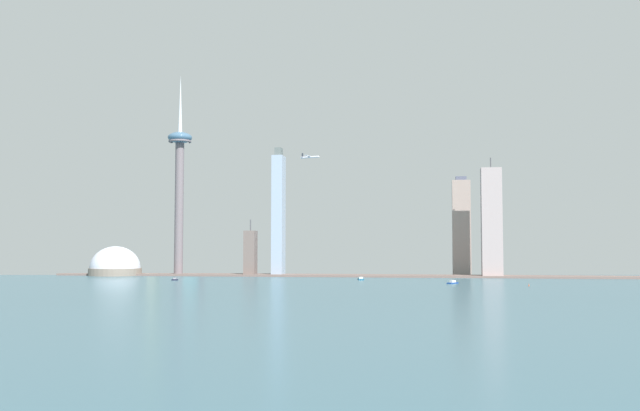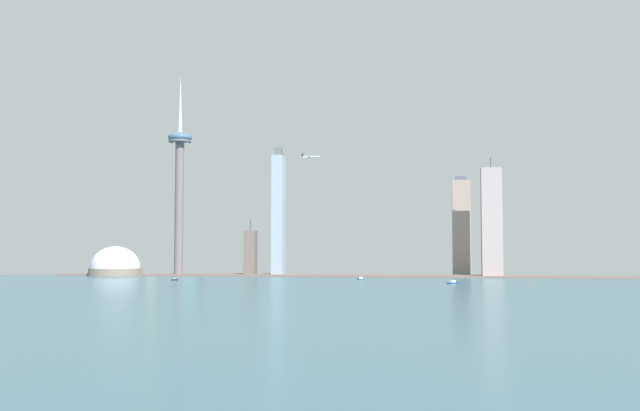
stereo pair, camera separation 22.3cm
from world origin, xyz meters
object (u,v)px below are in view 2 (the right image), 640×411
object	(u,v)px
boat_0	(361,279)
boat_1	(175,279)
skyscraper_3	(278,214)
skyscraper_7	(279,219)
skyscraper_0	(190,251)
skyscraper_4	(154,217)
stadium_dome	(115,269)
skyscraper_5	(250,253)
airplane	(310,157)
skyscraper_6	(461,227)
channel_buoy_0	(529,285)
skyscraper_2	(194,246)
skyscraper_1	(492,223)
observation_tower	(180,173)
boat_2	(453,282)

from	to	relation	value
boat_0	boat_1	distance (m)	224.21
skyscraper_3	skyscraper_7	bearing A→B (deg)	102.06
boat_0	skyscraper_7	bearing A→B (deg)	-153.86
skyscraper_0	skyscraper_4	xyz separation A→B (m)	(-44.68, -31.50, 50.39)
stadium_dome	skyscraper_0	world-z (taller)	skyscraper_0
skyscraper_5	skyscraper_4	bearing A→B (deg)	167.60
skyscraper_3	boat_0	distance (m)	182.10
stadium_dome	boat_0	distance (m)	365.50
skyscraper_4	boat_0	size ratio (longest dim) A/B	10.17
boat_1	airplane	distance (m)	264.82
skyscraper_6	channel_buoy_0	xyz separation A→B (m)	(54.67, -271.04, -67.23)
skyscraper_2	stadium_dome	bearing A→B (deg)	-124.63
skyscraper_0	skyscraper_1	world-z (taller)	skyscraper_1
observation_tower	boat_2	size ratio (longest dim) A/B	17.38
stadium_dome	airplane	distance (m)	317.55
skyscraper_6	airplane	world-z (taller)	airplane
skyscraper_6	boat_1	bearing A→B (deg)	-148.69
skyscraper_4	skyscraper_6	bearing A→B (deg)	4.54
stadium_dome	skyscraper_7	bearing A→B (deg)	26.80
observation_tower	airplane	xyz separation A→B (m)	(187.05, 10.21, 20.09)
airplane	boat_2	bearing A→B (deg)	-27.74
skyscraper_4	channel_buoy_0	size ratio (longest dim) A/B	71.02
skyscraper_6	skyscraper_1	bearing A→B (deg)	-62.94
observation_tower	skyscraper_1	distance (m)	438.94
observation_tower	channel_buoy_0	xyz separation A→B (m)	(451.45, -204.71, -144.74)
skyscraper_1	skyscraper_3	bearing A→B (deg)	177.97
airplane	skyscraper_6	bearing A→B (deg)	30.55
skyscraper_6	boat_2	size ratio (longest dim) A/B	8.50
skyscraper_2	channel_buoy_0	distance (m)	553.79
skyscraper_4	boat_0	world-z (taller)	skyscraper_4
skyscraper_7	skyscraper_6	bearing A→B (deg)	-5.61
skyscraper_0	skyscraper_5	bearing A→B (deg)	-30.65
observation_tower	skyscraper_7	distance (m)	167.88
skyscraper_3	skyscraper_6	distance (m)	261.22
boat_1	skyscraper_7	bearing A→B (deg)	56.08
stadium_dome	skyscraper_0	distance (m)	115.70
channel_buoy_0	skyscraper_2	bearing A→B (deg)	146.86
skyscraper_6	boat_0	distance (m)	217.21
skyscraper_0	skyscraper_1	bearing A→B (deg)	-8.61
observation_tower	skyscraper_6	world-z (taller)	observation_tower
channel_buoy_0	airplane	bearing A→B (deg)	140.89
skyscraper_6	boat_0	xyz separation A→B (m)	(-128.52, -161.68, -67.24)
skyscraper_0	skyscraper_4	size ratio (longest dim) A/B	0.45
channel_buoy_0	airplane	world-z (taller)	airplane
stadium_dome	boat_1	distance (m)	189.82
channel_buoy_0	boat_1	bearing A→B (deg)	171.53
stadium_dome	skyscraper_4	xyz separation A→B (m)	(38.14, 45.28, 75.53)
skyscraper_4	skyscraper_7	bearing A→B (deg)	19.61
skyscraper_4	skyscraper_6	world-z (taller)	skyscraper_4
skyscraper_1	skyscraper_3	world-z (taller)	skyscraper_3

